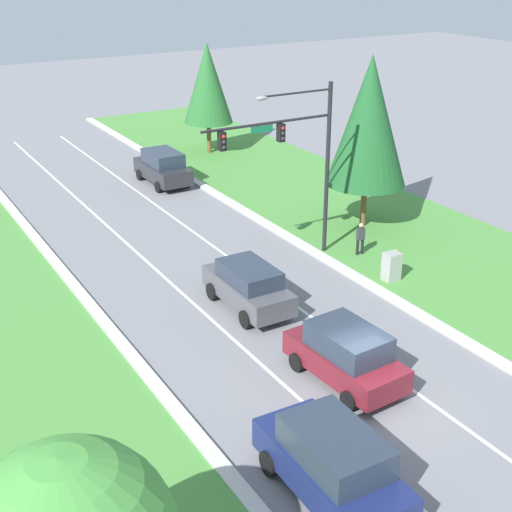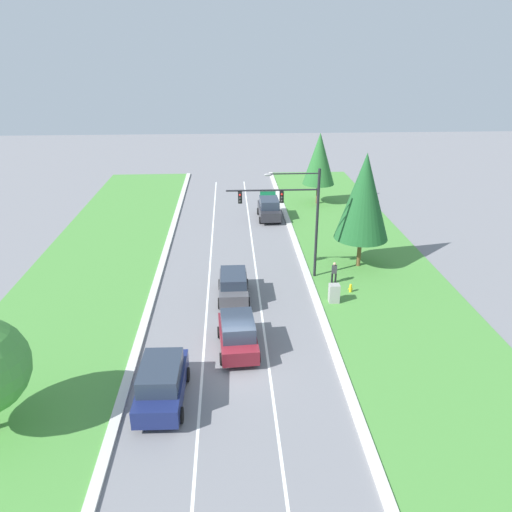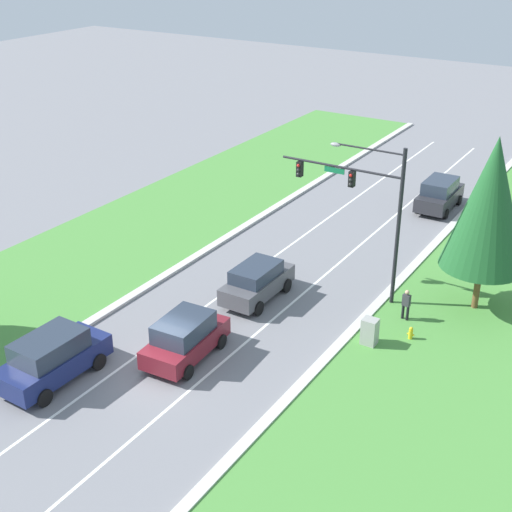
{
  "view_description": "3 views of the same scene",
  "coord_description": "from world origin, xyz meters",
  "px_view_note": "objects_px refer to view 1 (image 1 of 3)",
  "views": [
    {
      "loc": [
        -13.16,
        -14.98,
        13.87
      ],
      "look_at": [
        0.23,
        7.58,
        2.39
      ],
      "focal_mm": 50.0,
      "sensor_mm": 36.0,
      "label": 1
    },
    {
      "loc": [
        -0.16,
        -22.97,
        16.0
      ],
      "look_at": [
        1.61,
        8.89,
        2.69
      ],
      "focal_mm": 35.0,
      "sensor_mm": 36.0,
      "label": 2
    },
    {
      "loc": [
        17.18,
        -19.95,
        18.02
      ],
      "look_at": [
        -0.31,
        8.21,
        2.22
      ],
      "focal_mm": 50.0,
      "sensor_mm": 36.0,
      "label": 3
    }
  ],
  "objects_px": {
    "charcoal_suv": "(163,167)",
    "burgundy_suv": "(346,354)",
    "conifer_far_right_tree": "(369,121)",
    "traffic_signal_mast": "(296,149)",
    "conifer_near_right_tree": "(208,83)",
    "utility_cabinet": "(391,267)",
    "pedestrian": "(360,238)",
    "fire_hydrant": "(395,256)",
    "graphite_suv": "(248,286)",
    "navy_suv": "(332,463)"
  },
  "relations": [
    {
      "from": "burgundy_suv",
      "to": "conifer_near_right_tree",
      "type": "bearing_deg",
      "value": 68.3
    },
    {
      "from": "traffic_signal_mast",
      "to": "pedestrian",
      "type": "distance_m",
      "value": 5.57
    },
    {
      "from": "pedestrian",
      "to": "conifer_far_right_tree",
      "type": "distance_m",
      "value": 6.21
    },
    {
      "from": "utility_cabinet",
      "to": "fire_hydrant",
      "type": "relative_size",
      "value": 1.96
    },
    {
      "from": "graphite_suv",
      "to": "navy_suv",
      "type": "relative_size",
      "value": 0.92
    },
    {
      "from": "traffic_signal_mast",
      "to": "conifer_far_right_tree",
      "type": "bearing_deg",
      "value": 17.41
    },
    {
      "from": "utility_cabinet",
      "to": "conifer_near_right_tree",
      "type": "relative_size",
      "value": 0.18
    },
    {
      "from": "pedestrian",
      "to": "conifer_near_right_tree",
      "type": "bearing_deg",
      "value": -86.38
    },
    {
      "from": "fire_hydrant",
      "to": "pedestrian",
      "type": "bearing_deg",
      "value": 119.49
    },
    {
      "from": "pedestrian",
      "to": "conifer_near_right_tree",
      "type": "distance_m",
      "value": 20.76
    },
    {
      "from": "burgundy_suv",
      "to": "utility_cabinet",
      "type": "distance_m",
      "value": 8.5
    },
    {
      "from": "traffic_signal_mast",
      "to": "conifer_near_right_tree",
      "type": "relative_size",
      "value": 1.06
    },
    {
      "from": "pedestrian",
      "to": "fire_hydrant",
      "type": "distance_m",
      "value": 1.9
    },
    {
      "from": "conifer_near_right_tree",
      "to": "pedestrian",
      "type": "bearing_deg",
      "value": -96.28
    },
    {
      "from": "graphite_suv",
      "to": "fire_hydrant",
      "type": "relative_size",
      "value": 6.59
    },
    {
      "from": "traffic_signal_mast",
      "to": "navy_suv",
      "type": "distance_m",
      "value": 16.6
    },
    {
      "from": "navy_suv",
      "to": "burgundy_suv",
      "type": "xyz_separation_m",
      "value": [
        3.77,
        4.33,
        -0.07
      ]
    },
    {
      "from": "traffic_signal_mast",
      "to": "utility_cabinet",
      "type": "bearing_deg",
      "value": -60.38
    },
    {
      "from": "conifer_far_right_tree",
      "to": "fire_hydrant",
      "type": "bearing_deg",
      "value": -110.21
    },
    {
      "from": "navy_suv",
      "to": "utility_cabinet",
      "type": "relative_size",
      "value": 3.66
    },
    {
      "from": "charcoal_suv",
      "to": "conifer_far_right_tree",
      "type": "xyz_separation_m",
      "value": [
        6.12,
        -12.34,
        4.64
      ]
    },
    {
      "from": "navy_suv",
      "to": "conifer_far_right_tree",
      "type": "xyz_separation_m",
      "value": [
        13.56,
        15.66,
        4.6
      ]
    },
    {
      "from": "fire_hydrant",
      "to": "conifer_near_right_tree",
      "type": "relative_size",
      "value": 0.09
    },
    {
      "from": "utility_cabinet",
      "to": "pedestrian",
      "type": "relative_size",
      "value": 0.81
    },
    {
      "from": "utility_cabinet",
      "to": "fire_hydrant",
      "type": "height_order",
      "value": "utility_cabinet"
    },
    {
      "from": "traffic_signal_mast",
      "to": "conifer_near_right_tree",
      "type": "xyz_separation_m",
      "value": [
        5.25,
        18.96,
        -0.4
      ]
    },
    {
      "from": "burgundy_suv",
      "to": "charcoal_suv",
      "type": "bearing_deg",
      "value": 77.78
    },
    {
      "from": "charcoal_suv",
      "to": "burgundy_suv",
      "type": "xyz_separation_m",
      "value": [
        -3.67,
        -23.67,
        -0.03
      ]
    },
    {
      "from": "conifer_far_right_tree",
      "to": "traffic_signal_mast",
      "type": "bearing_deg",
      "value": -162.59
    },
    {
      "from": "charcoal_suv",
      "to": "conifer_far_right_tree",
      "type": "bearing_deg",
      "value": -64.19
    },
    {
      "from": "navy_suv",
      "to": "pedestrian",
      "type": "distance_m",
      "value": 16.75
    },
    {
      "from": "conifer_near_right_tree",
      "to": "conifer_far_right_tree",
      "type": "xyz_separation_m",
      "value": [
        0.35,
        -17.21,
        0.67
      ]
    },
    {
      "from": "charcoal_suv",
      "to": "fire_hydrant",
      "type": "relative_size",
      "value": 6.77
    },
    {
      "from": "graphite_suv",
      "to": "conifer_near_right_tree",
      "type": "bearing_deg",
      "value": 66.6
    },
    {
      "from": "traffic_signal_mast",
      "to": "pedestrian",
      "type": "xyz_separation_m",
      "value": [
        3.02,
        -1.26,
        -4.51
      ]
    },
    {
      "from": "graphite_suv",
      "to": "pedestrian",
      "type": "relative_size",
      "value": 2.73
    },
    {
      "from": "burgundy_suv",
      "to": "utility_cabinet",
      "type": "bearing_deg",
      "value": 35.42
    },
    {
      "from": "utility_cabinet",
      "to": "conifer_far_right_tree",
      "type": "xyz_separation_m",
      "value": [
        3.17,
        6.01,
        5.02
      ]
    },
    {
      "from": "navy_suv",
      "to": "conifer_near_right_tree",
      "type": "height_order",
      "value": "conifer_near_right_tree"
    },
    {
      "from": "burgundy_suv",
      "to": "conifer_far_right_tree",
      "type": "height_order",
      "value": "conifer_far_right_tree"
    },
    {
      "from": "navy_suv",
      "to": "burgundy_suv",
      "type": "height_order",
      "value": "navy_suv"
    },
    {
      "from": "charcoal_suv",
      "to": "conifer_far_right_tree",
      "type": "relative_size",
      "value": 0.53
    },
    {
      "from": "charcoal_suv",
      "to": "conifer_near_right_tree",
      "type": "height_order",
      "value": "conifer_near_right_tree"
    },
    {
      "from": "traffic_signal_mast",
      "to": "graphite_suv",
      "type": "xyz_separation_m",
      "value": [
        -4.35,
        -3.21,
        -4.43
      ]
    },
    {
      "from": "charcoal_suv",
      "to": "pedestrian",
      "type": "relative_size",
      "value": 2.8
    },
    {
      "from": "traffic_signal_mast",
      "to": "fire_hydrant",
      "type": "relative_size",
      "value": 11.83
    },
    {
      "from": "burgundy_suv",
      "to": "conifer_far_right_tree",
      "type": "relative_size",
      "value": 0.51
    },
    {
      "from": "charcoal_suv",
      "to": "burgundy_suv",
      "type": "distance_m",
      "value": 23.95
    },
    {
      "from": "pedestrian",
      "to": "charcoal_suv",
      "type": "bearing_deg",
      "value": -67.11
    },
    {
      "from": "utility_cabinet",
      "to": "conifer_near_right_tree",
      "type": "height_order",
      "value": "conifer_near_right_tree"
    }
  ]
}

